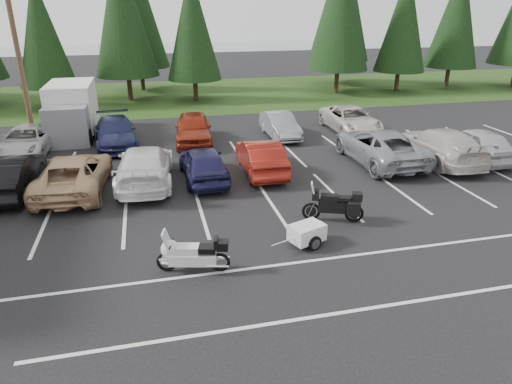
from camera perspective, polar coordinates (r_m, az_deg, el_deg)
The scene contains 29 objects.
ground at distance 16.56m, azimuth 1.01°, elevation -2.75°, with size 120.00×120.00×0.00m, color black.
grass_strip at distance 39.32m, azimuth -7.90°, elevation 11.93°, with size 80.00×16.00×0.01m, color #1F3812.
lake_water at distance 70.29m, azimuth -7.33°, elevation 16.53°, with size 70.00×50.00×0.02m, color gray.
utility_pole at distance 27.33m, azimuth -27.60°, elevation 15.10°, with size 1.60×0.26×9.00m.
box_truck at distance 27.90m, azimuth -22.18°, elevation 9.24°, with size 2.40×5.60×2.90m, color silver, non-canonical shape.
stall_markings at distance 18.33m, azimuth -0.54°, elevation -0.15°, with size 32.00×16.00×0.01m, color silver.
conifer_3 at distance 36.57m, azimuth -25.30°, elevation 17.66°, with size 3.87×3.87×9.02m.
conifer_4 at distance 37.42m, azimuth -16.43°, elevation 20.83°, with size 4.80×4.80×11.17m.
conifer_5 at distance 36.32m, azimuth -7.96°, elevation 20.02°, with size 4.14×4.14×9.63m.
conifer_6 at distance 39.85m, azimuth 10.62°, elevation 21.62°, with size 4.93×4.93×11.48m.
conifer_7 at distance 42.09m, azimuth 18.01°, elevation 19.76°, with size 4.27×4.27×9.94m.
conifer_8 at distance 45.75m, azimuth 23.82°, elevation 19.60°, with size 4.53×4.53×10.56m.
conifer_back_b at distance 42.00m, azimuth -14.80°, elevation 21.40°, with size 4.97×4.97×11.58m.
car_near_1 at distance 20.56m, azimuth -28.33°, elevation 1.96°, with size 1.67×4.80×1.58m, color black.
car_near_2 at distance 19.69m, azimuth -21.83°, elevation 2.14°, with size 2.50×5.41×1.50m, color tan.
car_near_3 at distance 19.66m, azimuth -13.71°, elevation 3.25°, with size 2.23×5.49×1.59m, color white.
car_near_4 at distance 19.63m, azimuth -6.60°, elevation 3.57°, with size 1.76×4.38×1.49m, color #1C1A43.
car_near_5 at distance 20.39m, azimuth 0.57°, elevation 4.45°, with size 1.58×4.53×1.49m, color maroon.
car_near_6 at distance 22.54m, azimuth 15.14°, elevation 5.59°, with size 2.68×5.82×1.62m, color gray.
car_near_7 at distance 23.54m, azimuth 21.93°, elevation 5.44°, with size 2.27×5.58×1.62m, color beige.
car_near_8 at distance 24.67m, azimuth 25.84°, elevation 5.48°, with size 1.86×4.61×1.57m, color #B9B8BD.
car_far_0 at distance 25.82m, azimuth -26.74°, elevation 5.77°, with size 2.27×4.93×1.37m, color silver.
car_far_1 at distance 25.51m, azimuth -17.14°, elevation 7.13°, with size 2.07×5.09×1.48m, color #1A1E41.
car_far_2 at distance 25.19m, azimuth -7.85°, elevation 7.89°, with size 1.90×4.72×1.61m, color maroon.
car_far_3 at distance 26.17m, azimuth 3.03°, elevation 8.34°, with size 1.44×4.13×1.36m, color gray.
car_far_4 at distance 27.90m, azimuth 11.75°, elevation 8.87°, with size 2.37×5.15×1.43m, color beige.
touring_motorcycle at distance 12.98m, azimuth -7.92°, elevation -7.37°, with size 2.31×0.71×1.28m, color silver, non-canonical shape.
cargo_trailer at distance 14.44m, azimuth 6.37°, elevation -5.32°, with size 1.53×0.86×0.71m, color silver, non-canonical shape.
adventure_motorcycle at distance 15.95m, azimuth 9.63°, elevation -1.27°, with size 2.35×0.82×1.43m, color black, non-canonical shape.
Camera 1 is at (-3.76, -14.50, 7.05)m, focal length 32.00 mm.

